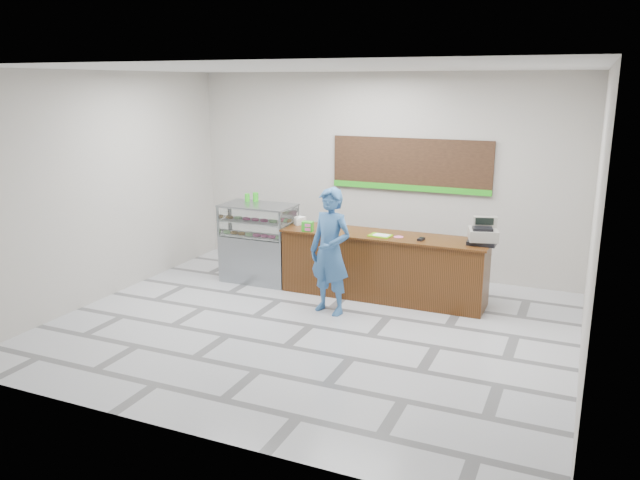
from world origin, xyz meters
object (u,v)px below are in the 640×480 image
at_px(cash_register, 483,234).
at_px(serving_tray, 380,235).
at_px(customer, 330,251).
at_px(display_case, 259,242).
at_px(sales_counter, 383,266).

bearing_deg(cash_register, serving_tray, 170.58).
height_order(serving_tray, customer, customer).
bearing_deg(serving_tray, cash_register, 13.26).
distance_m(display_case, serving_tray, 2.24).
bearing_deg(cash_register, sales_counter, 166.04).
bearing_deg(sales_counter, customer, -118.96).
xyz_separation_m(sales_counter, display_case, (-2.22, -0.00, 0.16)).
distance_m(display_case, cash_register, 3.75).
xyz_separation_m(serving_tray, customer, (-0.50, -0.80, -0.11)).
height_order(cash_register, serving_tray, cash_register).
bearing_deg(sales_counter, cash_register, 1.49).
xyz_separation_m(display_case, cash_register, (3.72, 0.04, 0.50)).
distance_m(serving_tray, customer, 0.95).
distance_m(sales_counter, serving_tray, 0.54).
distance_m(cash_register, customer, 2.24).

